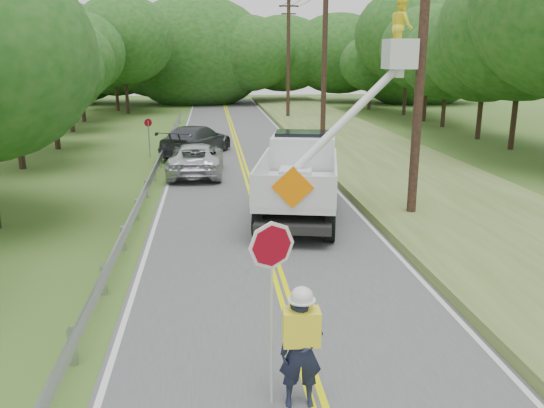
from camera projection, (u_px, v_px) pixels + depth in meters
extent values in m
plane|color=#43591F|center=(311.00, 382.00, 9.31)|extent=(140.00, 140.00, 0.00)
cube|color=#4C4C4F|center=(251.00, 189.00, 22.74)|extent=(7.20, 96.00, 0.02)
cube|color=#F0F800|center=(248.00, 188.00, 22.73)|extent=(0.12, 96.00, 0.00)
cube|color=#F0F800|center=(253.00, 188.00, 22.75)|extent=(0.12, 96.00, 0.00)
cube|color=silver|center=(166.00, 190.00, 22.37)|extent=(0.12, 96.00, 0.00)
cube|color=silver|center=(333.00, 186.00, 23.10)|extent=(0.12, 96.00, 0.00)
cube|color=#9D9FA4|center=(73.00, 347.00, 9.75)|extent=(0.12, 0.14, 0.70)
cube|color=#9D9FA4|center=(104.00, 280.00, 12.63)|extent=(0.12, 0.14, 0.70)
cube|color=#9D9FA4|center=(123.00, 238.00, 15.50)|extent=(0.12, 0.14, 0.70)
cube|color=#9D9FA4|center=(137.00, 210.00, 18.38)|extent=(0.12, 0.14, 0.70)
cube|color=#9D9FA4|center=(147.00, 189.00, 21.26)|extent=(0.12, 0.14, 0.70)
cube|color=#9D9FA4|center=(154.00, 173.00, 24.14)|extent=(0.12, 0.14, 0.70)
cube|color=#9D9FA4|center=(160.00, 160.00, 27.02)|extent=(0.12, 0.14, 0.70)
cube|color=#9D9FA4|center=(165.00, 150.00, 29.90)|extent=(0.12, 0.14, 0.70)
cube|color=#9D9FA4|center=(169.00, 142.00, 32.78)|extent=(0.12, 0.14, 0.70)
cube|color=#9D9FA4|center=(172.00, 135.00, 35.66)|extent=(0.12, 0.14, 0.70)
cube|color=#9D9FA4|center=(175.00, 129.00, 38.53)|extent=(0.12, 0.14, 0.70)
cube|color=#9D9FA4|center=(177.00, 124.00, 41.41)|extent=(0.12, 0.14, 0.70)
cube|color=#9D9FA4|center=(179.00, 119.00, 44.29)|extent=(0.12, 0.14, 0.70)
cube|color=#9D9FA4|center=(154.00, 172.00, 23.13)|extent=(0.05, 48.00, 0.34)
cylinder|color=black|center=(421.00, 66.00, 17.17)|extent=(0.30, 0.30, 10.00)
cylinder|color=black|center=(324.00, 61.00, 31.57)|extent=(0.30, 0.30, 10.00)
cylinder|color=black|center=(288.00, 59.00, 45.96)|extent=(0.30, 0.30, 10.00)
cube|color=black|center=(289.00, 6.00, 44.86)|extent=(1.60, 0.12, 0.12)
cube|color=black|center=(289.00, 14.00, 45.02)|extent=(1.20, 0.10, 0.10)
cube|color=#4B6628|center=(417.00, 181.00, 23.46)|extent=(7.00, 96.00, 0.30)
cylinder|color=#332319|center=(19.00, 136.00, 26.36)|extent=(0.32, 0.32, 3.23)
ellipsoid|color=#184A13|center=(9.00, 50.00, 25.33)|extent=(7.53, 7.53, 6.62)
cylinder|color=#332319|center=(56.00, 127.00, 32.04)|extent=(0.32, 0.32, 2.58)
ellipsoid|color=#184A13|center=(50.00, 71.00, 31.22)|extent=(6.02, 6.02, 5.30)
cylinder|color=#332319|center=(71.00, 112.00, 39.22)|extent=(0.32, 0.32, 2.86)
ellipsoid|color=#184A13|center=(66.00, 61.00, 38.31)|extent=(6.66, 6.66, 5.86)
cylinder|color=#332319|center=(83.00, 102.00, 45.31)|extent=(0.32, 0.32, 3.20)
ellipsoid|color=#184A13|center=(78.00, 53.00, 44.29)|extent=(7.47, 7.47, 6.57)
cylinder|color=#332319|center=(127.00, 93.00, 51.50)|extent=(0.32, 0.32, 3.92)
ellipsoid|color=#184A13|center=(123.00, 39.00, 50.26)|extent=(9.14, 9.14, 8.04)
cylinder|color=#332319|center=(117.00, 94.00, 54.39)|extent=(0.32, 0.32, 3.28)
ellipsoid|color=#184A13|center=(114.00, 52.00, 53.34)|extent=(7.66, 7.66, 6.74)
cylinder|color=#332319|center=(514.00, 115.00, 31.79)|extent=(0.32, 0.32, 3.98)
ellipsoid|color=#184A13|center=(524.00, 27.00, 30.52)|extent=(9.29, 9.29, 8.18)
cylinder|color=#332319|center=(480.00, 113.00, 35.78)|extent=(0.32, 0.32, 3.44)
ellipsoid|color=#184A13|center=(486.00, 45.00, 34.69)|extent=(8.02, 8.02, 7.06)
cylinder|color=#332319|center=(444.00, 107.00, 41.92)|extent=(0.32, 0.32, 2.99)
ellipsoid|color=#184A13|center=(448.00, 58.00, 40.97)|extent=(6.98, 6.98, 6.14)
cylinder|color=#332319|center=(425.00, 101.00, 45.65)|extent=(0.32, 0.32, 3.38)
ellipsoid|color=#184A13|center=(429.00, 49.00, 44.58)|extent=(7.89, 7.89, 6.94)
cylinder|color=#332319|center=(405.00, 92.00, 50.24)|extent=(0.32, 0.32, 4.09)
ellipsoid|color=#184A13|center=(409.00, 35.00, 48.93)|extent=(9.55, 9.55, 8.40)
cylinder|color=#332319|center=(369.00, 96.00, 55.43)|extent=(0.32, 0.32, 2.65)
ellipsoid|color=#184A13|center=(371.00, 63.00, 54.59)|extent=(6.19, 6.19, 5.45)
ellipsoid|color=#184A13|center=(26.00, 54.00, 58.69)|extent=(10.98, 8.23, 8.23)
ellipsoid|color=#184A13|center=(70.00, 54.00, 61.68)|extent=(14.63, 10.97, 10.97)
ellipsoid|color=#184A13|center=(114.00, 54.00, 61.56)|extent=(12.43, 9.32, 9.32)
ellipsoid|color=#184A13|center=(157.00, 54.00, 61.23)|extent=(12.81, 9.60, 9.60)
ellipsoid|color=#184A13|center=(196.00, 54.00, 61.44)|extent=(16.84, 12.63, 12.63)
ellipsoid|color=#184A13|center=(246.00, 54.00, 60.34)|extent=(10.93, 8.20, 8.20)
ellipsoid|color=#184A13|center=(284.00, 54.00, 64.08)|extent=(11.57, 8.68, 8.68)
ellipsoid|color=#184A13|center=(340.00, 54.00, 63.98)|extent=(12.21, 9.16, 9.16)
ellipsoid|color=#184A13|center=(375.00, 54.00, 63.54)|extent=(10.90, 8.17, 8.17)
ellipsoid|color=#184A13|center=(420.00, 54.00, 62.10)|extent=(16.57, 12.43, 12.43)
imported|color=#191E33|center=(301.00, 351.00, 8.45)|extent=(0.69, 0.47, 1.84)
cube|color=yellow|center=(301.00, 327.00, 8.35)|extent=(0.58, 0.37, 0.56)
ellipsoid|color=silver|center=(302.00, 296.00, 8.21)|extent=(0.34, 0.34, 0.27)
cylinder|color=#B7B7B7|center=(272.00, 329.00, 8.38)|extent=(0.04, 0.04, 2.57)
cylinder|color=maroon|center=(272.00, 245.00, 8.03)|extent=(0.70, 0.28, 0.73)
cylinder|color=black|center=(259.00, 223.00, 16.38)|extent=(0.52, 1.05, 1.01)
cylinder|color=black|center=(330.00, 225.00, 16.17)|extent=(0.52, 1.05, 1.01)
cylinder|color=black|center=(267.00, 204.00, 18.40)|extent=(0.52, 1.05, 1.01)
cylinder|color=black|center=(330.00, 206.00, 18.19)|extent=(0.52, 1.05, 1.01)
cylinder|color=black|center=(274.00, 186.00, 20.92)|extent=(0.52, 1.05, 1.01)
cylinder|color=black|center=(330.00, 187.00, 20.71)|extent=(0.52, 1.05, 1.01)
cube|color=black|center=(299.00, 200.00, 18.58)|extent=(3.58, 7.04, 0.26)
cube|color=silver|center=(298.00, 190.00, 17.73)|extent=(3.38, 5.24, 0.23)
cube|color=silver|center=(261.00, 174.00, 17.71)|extent=(1.08, 4.74, 0.95)
cube|color=silver|center=(335.00, 175.00, 17.48)|extent=(1.08, 4.74, 0.95)
cube|color=silver|center=(293.00, 192.00, 15.29)|extent=(2.38, 0.57, 0.95)
cube|color=silver|center=(303.00, 160.00, 21.08)|extent=(2.73, 2.45, 1.89)
cube|color=black|center=(304.00, 142.00, 21.11)|extent=(2.34, 1.78, 0.79)
cube|color=silver|center=(296.00, 183.00, 16.48)|extent=(1.12, 1.12, 0.84)
cube|color=silver|center=(400.00, 54.00, 17.00)|extent=(0.89, 0.89, 0.89)
imported|color=yellow|center=(401.00, 26.00, 16.79)|extent=(0.62, 0.80, 1.65)
cube|color=orange|center=(293.00, 188.00, 15.18)|extent=(1.17, 0.29, 1.19)
imported|color=silver|center=(196.00, 159.00, 25.28)|extent=(2.57, 5.25, 1.44)
imported|color=#393E42|center=(196.00, 140.00, 30.11)|extent=(4.35, 6.08, 1.63)
cylinder|color=#9D9FA4|center=(149.00, 139.00, 29.53)|extent=(0.06, 0.06, 1.95)
cylinder|color=maroon|center=(148.00, 123.00, 29.30)|extent=(0.41, 0.23, 0.44)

